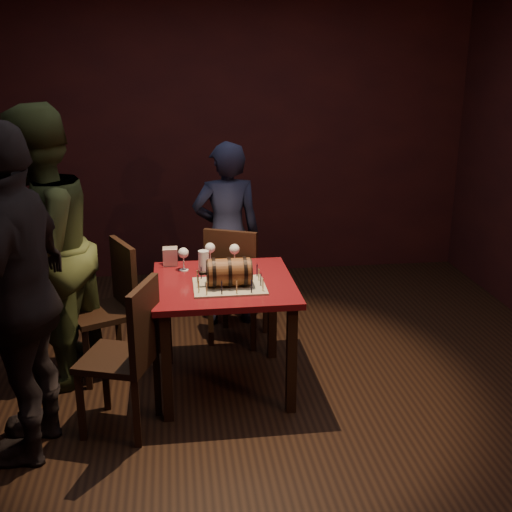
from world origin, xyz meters
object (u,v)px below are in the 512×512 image
Objects in this scene: wine_glass_mid at (210,249)px; chair_left_front at (130,349)px; wine_glass_left at (183,254)px; chair_left_rear at (112,301)px; pint_of_ale at (204,262)px; chair_back at (235,279)px; barrel_cake at (229,272)px; person_left_rear at (40,251)px; person_back at (227,235)px; wine_glass_right at (234,250)px; person_left_front at (19,296)px; pub_table at (224,297)px.

chair_left_front is (-0.52, -0.78, -0.34)m from wine_glass_mid.
wine_glass_left is at bearing 64.07° from chair_left_front.
chair_left_rear reaches higher than wine_glass_mid.
chair_back is (0.25, 0.45, -0.30)m from pint_of_ale.
wine_glass_left is (-0.27, 0.35, 0.02)m from barrel_cake.
person_left_rear is at bearing -174.35° from wine_glass_mid.
wine_glass_mid is 0.77m from person_back.
wine_glass_mid is 0.17× the size of chair_left_front.
person_back is (0.02, 0.78, -0.12)m from wine_glass_right.
person_left_front is at bearing -167.76° from chair_left_front.
barrel_cake is 0.18× the size of person_left_rear.
chair_left_front is (-0.58, -0.45, -0.12)m from pub_table.
wine_glass_left is at bearing 113.84° from person_left_rear.
wine_glass_left is 1.07× the size of pint_of_ale.
wine_glass_mid is 1.40m from person_left_front.
wine_glass_left is at bearing 135.23° from pub_table.
person_back reaches higher than barrel_cake.
barrel_cake is 0.35× the size of chair_back.
chair_back is 0.50× the size of person_left_rear.
barrel_cake is 0.83m from chair_back.
person_left_rear reaches higher than chair_left_rear.
barrel_cake is 1.19m from person_back.
wine_glass_right is 0.11× the size of person_back.
pint_of_ale is (-0.05, -0.14, -0.04)m from wine_glass_mid.
wine_glass_mid is 1.00m from chair_left_front.
wine_glass_right is 0.92m from chair_left_rear.
chair_left_front reaches higher than wine_glass_right.
wine_glass_left is 0.21m from wine_glass_mid.
person_left_rear reaches higher than person_left_front.
person_left_front is (-0.89, -0.81, 0.06)m from wine_glass_left.
wine_glass_left is 0.92m from person_left_rear.
wine_glass_mid is (-0.09, 0.44, 0.02)m from barrel_cake.
person_left_front is (-1.23, -0.85, 0.06)m from wine_glass_right.
person_left_front is at bearing -113.36° from chair_left_rear.
chair_left_rear is 1.16m from person_back.
barrel_cake is 0.77m from chair_left_front.
pub_table is 0.38m from wine_glass_right.
chair_back is 0.62× the size of person_back.
chair_back is 0.94m from chair_left_rear.
person_back reaches higher than wine_glass_left.
wine_glass_left is at bearing -154.14° from wine_glass_mid.
pint_of_ale is 1.27m from person_left_front.
person_back is (0.87, 0.74, 0.23)m from chair_left_rear.
chair_left_front is at bearing -142.66° from pub_table.
chair_left_rear is 0.50× the size of person_left_rear.
pub_table is at bearing -109.32° from wine_glass_right.
barrel_cake is at bearing 96.91° from person_left_rear.
person_left_front is at bearing 49.24° from person_back.
person_back is at bearing 65.17° from chair_left_front.
wine_glass_left is 0.17× the size of chair_left_rear.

